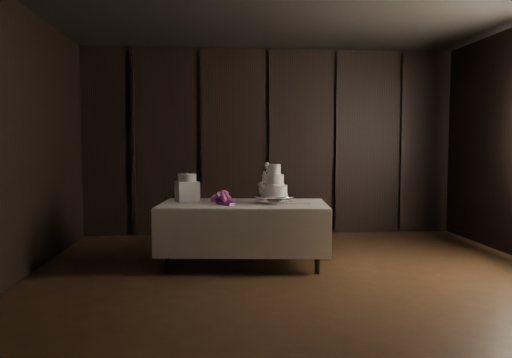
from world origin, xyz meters
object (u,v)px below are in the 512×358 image
object	(u,v)px
cake_stand	(274,199)
small_cake	(187,178)
wedding_cake	(272,183)
bouquet	(222,198)
box_pedestal	(187,192)
display_table	(244,231)

from	to	relation	value
cake_stand	small_cake	world-z (taller)	small_cake
wedding_cake	bouquet	world-z (taller)	wedding_cake
wedding_cake	box_pedestal	size ratio (longest dim) A/B	1.46
bouquet	small_cake	bearing A→B (deg)	146.75
bouquet	box_pedestal	distance (m)	0.51
display_table	small_cake	bearing A→B (deg)	168.63
wedding_cake	small_cake	bearing A→B (deg)	158.53
small_cake	wedding_cake	bearing A→B (deg)	-13.24
display_table	bouquet	distance (m)	0.49
display_table	box_pedestal	distance (m)	0.86
cake_stand	small_cake	distance (m)	1.11
cake_stand	display_table	bearing A→B (deg)	178.08
wedding_cake	bouquet	distance (m)	0.63
box_pedestal	small_cake	size ratio (longest dim) A/B	1.14
wedding_cake	small_cake	size ratio (longest dim) A/B	1.67
box_pedestal	small_cake	bearing A→B (deg)	0.00
cake_stand	bouquet	world-z (taller)	bouquet
display_table	bouquet	xyz separation A→B (m)	(-0.26, -0.06, 0.41)
bouquet	small_cake	distance (m)	0.56
small_cake	box_pedestal	bearing A→B (deg)	0.00
cake_stand	small_cake	size ratio (longest dim) A/B	2.13
bouquet	box_pedestal	world-z (taller)	box_pedestal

